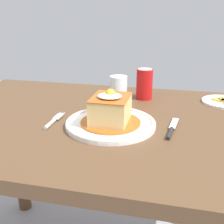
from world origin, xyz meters
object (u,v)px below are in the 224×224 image
object	(u,v)px
main_plate	(111,123)
side_plate_fries	(224,102)
fork	(53,121)
soda_can	(144,84)
knife	(171,130)
drinking_glass	(118,91)

from	to	relation	value
main_plate	side_plate_fries	xyz separation A→B (m)	(0.38, 0.33, -0.00)
fork	soda_can	distance (m)	0.42
knife	side_plate_fries	distance (m)	0.38
knife	drinking_glass	world-z (taller)	drinking_glass
drinking_glass	fork	bearing A→B (deg)	-121.92
main_plate	knife	xyz separation A→B (m)	(0.19, -0.00, -0.00)
main_plate	knife	size ratio (longest dim) A/B	1.72
fork	main_plate	bearing A→B (deg)	5.92
soda_can	drinking_glass	distance (m)	0.12
soda_can	main_plate	bearing A→B (deg)	-101.93
knife	soda_can	world-z (taller)	soda_can
fork	drinking_glass	bearing A→B (deg)	58.08
main_plate	knife	distance (m)	0.19
knife	drinking_glass	size ratio (longest dim) A/B	1.58
fork	knife	xyz separation A→B (m)	(0.38, 0.01, 0.00)
drinking_glass	knife	bearing A→B (deg)	-48.89
main_plate	fork	bearing A→B (deg)	-174.08
main_plate	side_plate_fries	world-z (taller)	main_plate
soda_can	drinking_glass	xyz separation A→B (m)	(-0.09, -0.07, -0.02)
fork	side_plate_fries	world-z (taller)	side_plate_fries
soda_can	side_plate_fries	size ratio (longest dim) A/B	0.73
main_plate	drinking_glass	size ratio (longest dim) A/B	2.72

